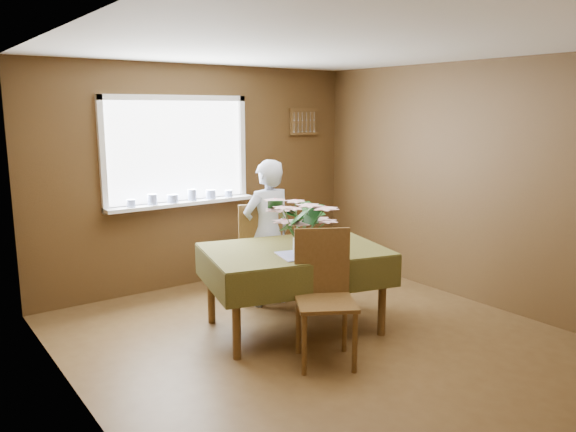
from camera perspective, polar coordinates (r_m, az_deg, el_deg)
floor at (r=5.02m, az=3.78°, el=-12.83°), size 4.50×4.50×0.00m
ceiling at (r=4.62m, az=4.18°, el=16.84°), size 4.50×4.50×0.00m
wall_back at (r=6.53m, az=-8.80°, el=4.01°), size 4.00×0.00×4.00m
wall_left at (r=3.73m, az=-20.35°, el=-1.68°), size 0.00×4.50×4.50m
wall_right at (r=6.13m, az=18.51°, el=3.12°), size 0.00×4.50×4.50m
window_assembly at (r=6.34m, az=-11.02°, el=4.64°), size 1.72×0.20×1.22m
spoon_rack at (r=7.24m, az=1.59°, el=9.56°), size 0.44×0.05×0.33m
dining_table at (r=5.12m, az=0.65°, el=-4.30°), size 1.81×1.44×0.78m
chair_far at (r=5.89m, az=-3.06°, el=-3.32°), size 0.58×0.58×1.07m
chair_near at (r=4.56m, az=3.68°, el=-7.61°), size 0.62×0.62×1.06m
seated_woman at (r=5.76m, az=-2.09°, el=-1.76°), size 0.56×0.38×1.51m
flower_bouquet at (r=4.84m, az=1.14°, el=-0.31°), size 0.55×0.55×0.47m
side_plate at (r=5.33m, az=4.68°, el=-2.61°), size 0.30×0.30×0.01m
table_knife at (r=4.98m, az=2.81°, el=-3.51°), size 0.10×0.24×0.00m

